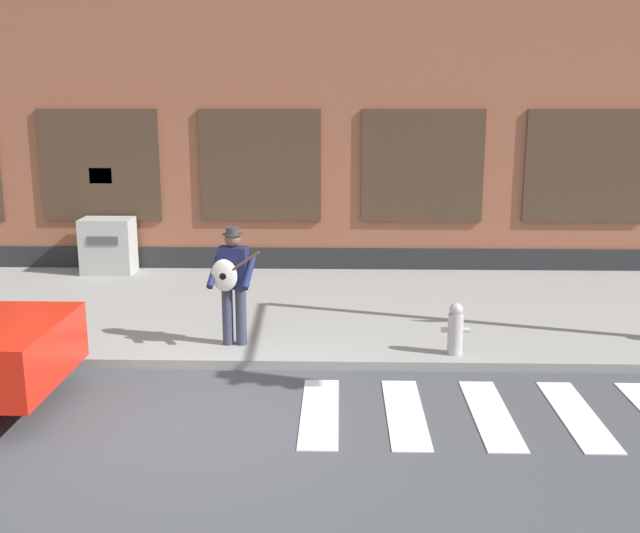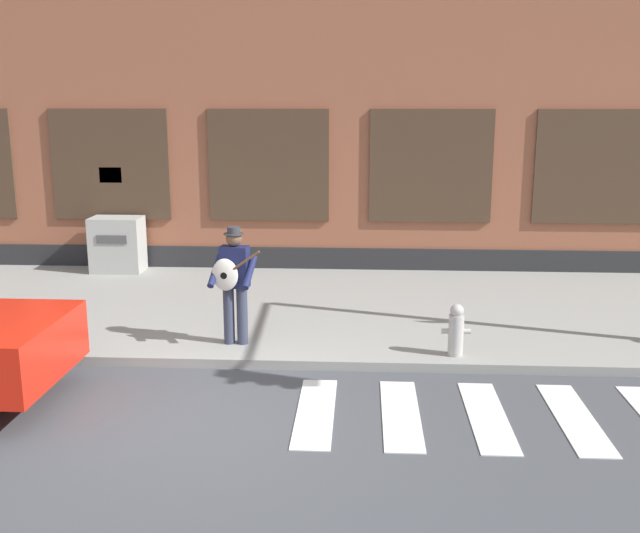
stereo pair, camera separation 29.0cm
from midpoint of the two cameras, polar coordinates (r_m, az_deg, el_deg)
The scene contains 7 objects.
ground_plane at distance 8.45m, azimuth -8.60°, elevation -11.56°, with size 160.00×160.00×0.00m, color #424449.
sidewalk at distance 12.37m, azimuth -4.62°, elevation -3.16°, with size 28.00×5.30×0.13m.
building_backdrop at distance 16.51m, azimuth -2.63°, elevation 14.81°, with size 28.00×4.06×8.07m.
crosswalk at distance 8.80m, azimuth 16.69°, elevation -10.93°, with size 5.20×1.90×0.01m.
busker at distance 10.18m, azimuth -5.81°, elevation -0.94°, with size 0.72×0.58×1.63m.
utility_box at distance 14.97m, azimuth -14.64°, elevation 1.64°, with size 0.97×0.65×1.06m.
fire_hydrant at distance 10.03m, azimuth 11.15°, elevation -4.79°, with size 0.38×0.20×0.70m.
Camera 2 is at (1.81, -7.51, 3.48)m, focal length 42.00 mm.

